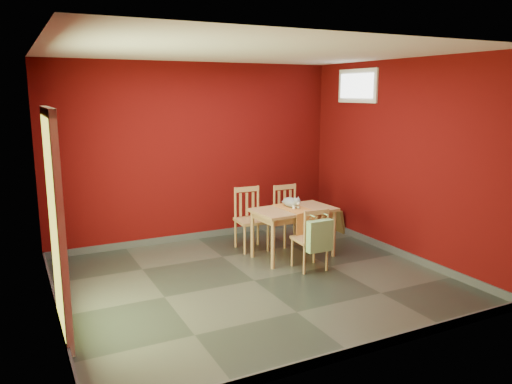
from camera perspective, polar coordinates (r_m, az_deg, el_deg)
name	(u,v)px	position (r m, az deg, el deg)	size (l,w,h in m)	color
ground	(254,280)	(6.18, -0.21, -10.08)	(4.50, 4.50, 0.00)	#2D342D
room_shell	(254,277)	(6.16, -0.21, -9.65)	(4.50, 4.50, 4.50)	#4E0808
doorway	(55,219)	(4.90, -22.04, -2.87)	(0.06, 1.01, 2.13)	#B7D838
window	(357,86)	(7.79, 11.49, 11.80)	(0.05, 0.90, 0.50)	white
outlet_plate	(286,209)	(8.49, 3.50, -2.01)	(0.08, 0.01, 0.12)	silver
dining_table	(293,215)	(6.87, 4.31, -2.59)	(1.14, 0.71, 0.69)	#A5794D
table_runner	(298,214)	(6.77, 4.78, -2.48)	(0.35, 0.66, 0.33)	#B56D2E
chair_far_left	(250,218)	(7.26, -0.64, -2.99)	(0.44, 0.44, 0.90)	#A5794D
chair_far_right	(289,214)	(7.55, 3.75, -2.53)	(0.43, 0.43, 0.88)	#A5794D
chair_near	(311,238)	(6.46, 6.32, -5.25)	(0.41, 0.41, 0.82)	#A5794D
tote_bag	(320,236)	(6.27, 7.30, -4.98)	(0.34, 0.20, 0.47)	#7CAA6E
cat	(291,201)	(6.92, 4.01, -0.98)	(0.19, 0.37, 0.18)	slate
picture_frame	(336,220)	(8.32, 9.16, -3.17)	(0.14, 0.39, 0.39)	brown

